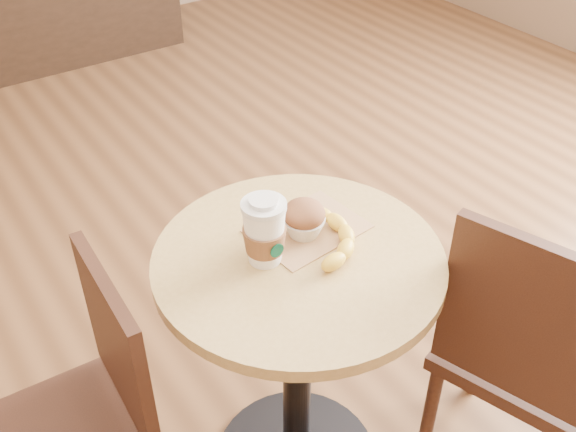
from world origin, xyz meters
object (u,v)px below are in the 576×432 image
object	(u,v)px
coffee_cup	(264,233)
banana	(324,232)
muffin	(304,219)
cafe_table	(298,337)
chair_left	(84,420)
chair_right	(528,353)

from	to	relation	value
coffee_cup	banana	bearing A→B (deg)	-7.00
muffin	banana	size ratio (longest dim) A/B	0.38
cafe_table	coffee_cup	bearing A→B (deg)	154.88
muffin	banana	distance (m)	0.05
cafe_table	chair_left	world-z (taller)	chair_left
chair_left	coffee_cup	size ratio (longest dim) A/B	5.20
chair_left	chair_right	distance (m)	1.01
cafe_table	muffin	distance (m)	0.30
coffee_cup	muffin	size ratio (longest dim) A/B	1.63
chair_right	cafe_table	bearing A→B (deg)	33.74
cafe_table	chair_left	distance (m)	0.50
chair_left	coffee_cup	distance (m)	0.57
cafe_table	chair_right	bearing A→B (deg)	-37.68
cafe_table	coffee_cup	xyz separation A→B (m)	(-0.06, 0.03, 0.32)
chair_left	banana	bearing A→B (deg)	83.28
muffin	banana	bearing A→B (deg)	-52.36
cafe_table	banana	world-z (taller)	banana
cafe_table	chair_right	size ratio (longest dim) A/B	0.86
chair_left	banana	distance (m)	0.66
chair_right	muffin	bearing A→B (deg)	26.00
chair_right	chair_left	bearing A→B (deg)	45.95
coffee_cup	banana	size ratio (longest dim) A/B	0.63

